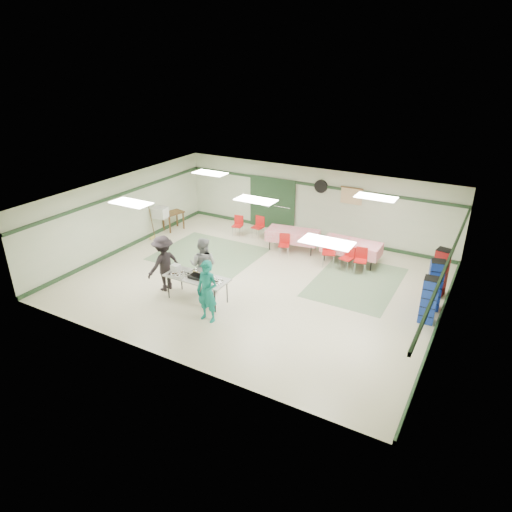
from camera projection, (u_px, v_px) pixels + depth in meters
The scene contains 42 objects.
floor at pixel (256, 281), 14.47m from camera, with size 11.00×11.00×0.00m, color beige.
ceiling at pixel (256, 199), 13.35m from camera, with size 11.00×11.00×0.00m, color white.
wall_back at pixel (313, 203), 17.48m from camera, with size 11.00×11.00×0.00m, color beige.
wall_front at pixel (159, 308), 10.34m from camera, with size 11.00×11.00×0.00m, color beige.
wall_left at pixel (122, 213), 16.36m from camera, with size 9.00×9.00×0.00m, color beige.
wall_right at pixel (446, 283), 11.46m from camera, with size 9.00×9.00×0.00m, color beige.
trim_back at pixel (314, 185), 17.17m from camera, with size 11.00×0.06×0.10m, color #203A21.
baseboard_back at pixel (311, 234), 17.99m from camera, with size 11.00×0.06×0.12m, color #203A21.
trim_left at pixel (121, 194), 16.06m from camera, with size 9.00×0.06×0.10m, color #203A21.
baseboard_left at pixel (127, 246), 16.88m from camera, with size 9.00×0.06×0.12m, color #203A21.
trim_right at pixel (450, 257), 11.18m from camera, with size 9.00×0.06×0.10m, color #203A21.
baseboard_right at pixel (437, 326), 12.00m from camera, with size 9.00×0.06×0.12m, color #203A21.
green_patch_a at pixel (209, 254), 16.37m from camera, with size 3.50×3.00×0.01m, color gray.
green_patch_b at pixel (356, 282), 14.41m from camera, with size 2.50×3.50×0.01m, color gray.
double_door_left at pixel (262, 202), 18.54m from camera, with size 0.90×0.06×2.10m, color gray.
double_door_right at pixel (283, 206), 18.12m from camera, with size 0.90×0.06×2.10m, color gray.
door_frame at pixel (272, 204), 18.32m from camera, with size 2.00×0.03×2.15m, color #203A21.
wall_fan at pixel (321, 186), 17.01m from camera, with size 0.50×0.50×0.10m, color black.
scroll_banner at pixel (351, 196), 16.56m from camera, with size 0.80×0.02×0.60m, color #DFBA8B.
serving_table at pixel (197, 278), 13.07m from camera, with size 1.90×0.77×0.76m.
sheet_tray_right at pixel (211, 282), 12.77m from camera, with size 0.57×0.43×0.02m, color silver.
sheet_tray_mid at pixel (197, 274), 13.21m from camera, with size 0.56×0.43×0.02m, color silver.
sheet_tray_left at pixel (178, 274), 13.18m from camera, with size 0.55×0.42×0.02m, color silver.
baking_pan at pixel (198, 277), 12.97m from camera, with size 0.51×0.32×0.08m, color black.
foam_box_stack at pixel (176, 268), 13.34m from camera, with size 0.24×0.22×0.22m, color white.
volunteer_teal at pixel (207, 291), 12.05m from camera, with size 0.63×0.42×1.74m, color #138378.
volunteer_grey at pixel (203, 265), 13.51m from camera, with size 0.84×0.66×1.74m, color gray.
volunteer_dark at pixel (164, 263), 13.64m from camera, with size 1.12×0.65×1.74m, color black.
dining_table_a at pixel (351, 247), 15.54m from camera, with size 1.98×0.89×0.77m.
dining_table_b at pixel (293, 235), 16.52m from camera, with size 1.97×1.11×0.77m.
chair_a at pixel (348, 256), 15.07m from camera, with size 0.46×0.46×0.80m.
chair_b at pixel (329, 249), 15.35m from camera, with size 0.56×0.56×0.93m.
chair_c at pixel (361, 257), 14.87m from camera, with size 0.46×0.46×0.84m.
chair_d at pixel (284, 242), 16.12m from camera, with size 0.48×0.48×0.80m.
chair_loose_a at pixel (259, 225), 17.67m from camera, with size 0.42×0.42×0.84m.
chair_loose_b at pixel (238, 223), 17.89m from camera, with size 0.42×0.43×0.79m.
crate_stack_blue_a at pixel (435, 285), 12.63m from camera, with size 0.38×0.38×1.49m, color navy.
crate_stack_red at pixel (440, 272), 13.37m from camera, with size 0.38×0.38×1.47m, color #A6101A.
crate_stack_blue_b at pixel (429, 300), 12.06m from camera, with size 0.40×0.40×1.30m, color navy.
printer_table at pixel (173, 215), 18.36m from camera, with size 0.73×0.94×0.74m.
office_printer at pixel (160, 213), 17.65m from camera, with size 0.52×0.45×0.41m, color silver.
broom at pixel (152, 222), 17.45m from camera, with size 0.03×0.03×1.33m, color brown.
Camera 1 is at (6.30, -11.20, 6.69)m, focal length 32.00 mm.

